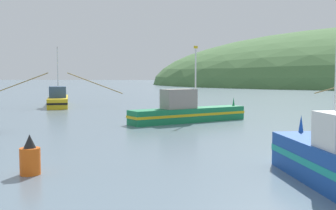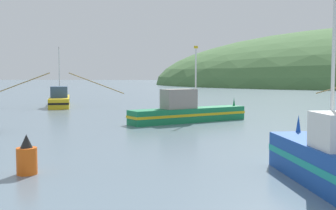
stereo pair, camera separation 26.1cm
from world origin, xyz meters
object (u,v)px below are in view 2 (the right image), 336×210
object	(u,v)px
fishing_boat_blue	(334,159)
channel_buoy	(27,158)
fishing_boat_green	(187,112)
fishing_boat_yellow	(60,100)

from	to	relation	value
fishing_boat_blue	channel_buoy	size ratio (longest dim) A/B	4.40
fishing_boat_green	fishing_boat_yellow	bearing A→B (deg)	99.54
fishing_boat_blue	fishing_boat_green	size ratio (longest dim) A/B	0.73
fishing_boat_yellow	fishing_boat_green	size ratio (longest dim) A/B	1.60
fishing_boat_green	fishing_boat_blue	bearing A→B (deg)	-109.29
fishing_boat_yellow	channel_buoy	size ratio (longest dim) A/B	9.62
fishing_boat_blue	fishing_boat_green	distance (m)	18.66
fishing_boat_blue	fishing_boat_yellow	xyz separation A→B (m)	(-22.05, 31.97, -0.10)
fishing_boat_blue	fishing_boat_yellow	distance (m)	38.83
fishing_boat_yellow	channel_buoy	xyz separation A→B (m)	(11.27, -31.78, -0.16)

